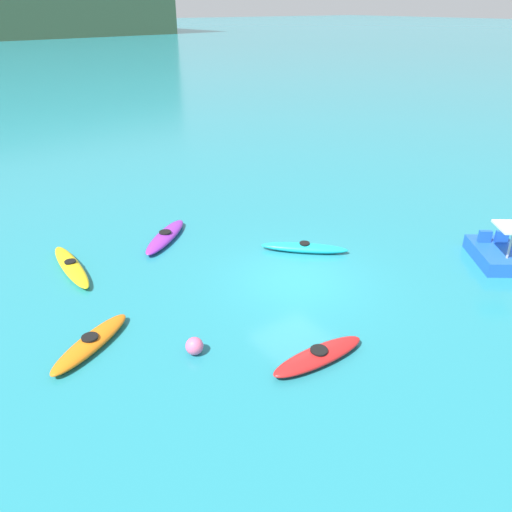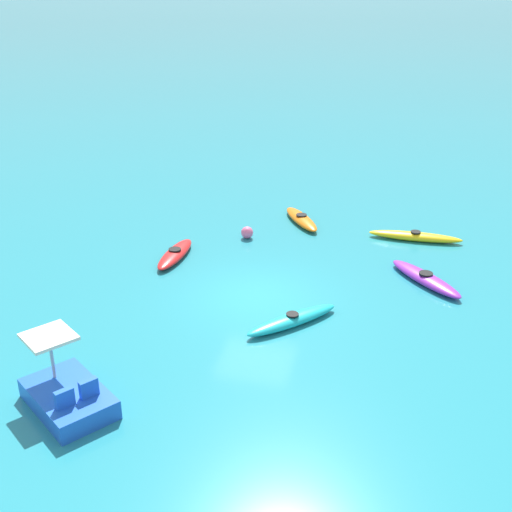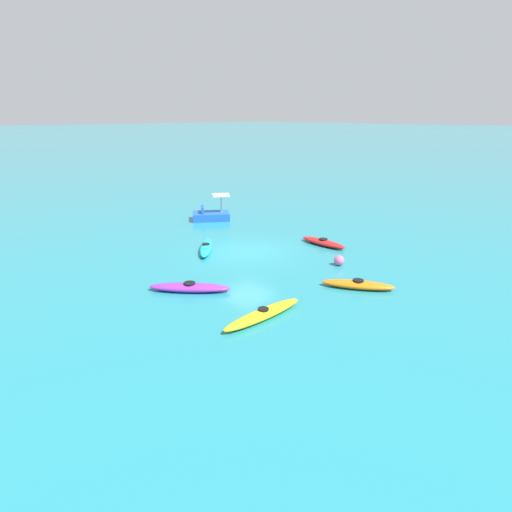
{
  "view_description": "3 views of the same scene",
  "coord_description": "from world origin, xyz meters",
  "px_view_note": "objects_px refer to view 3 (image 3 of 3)",
  "views": [
    {
      "loc": [
        -9.22,
        -10.83,
        8.18
      ],
      "look_at": [
        -0.36,
        1.84,
        0.23
      ],
      "focal_mm": 34.54,
      "sensor_mm": 36.0,
      "label": 1
    },
    {
      "loc": [
        17.72,
        4.2,
        9.55
      ],
      "look_at": [
        -2.17,
        -0.52,
        0.39
      ],
      "focal_mm": 44.66,
      "sensor_mm": 36.0,
      "label": 2
    },
    {
      "loc": [
        -15.15,
        14.53,
        6.67
      ],
      "look_at": [
        -1.65,
        1.03,
        0.34
      ],
      "focal_mm": 29.98,
      "sensor_mm": 36.0,
      "label": 3
    }
  ],
  "objects_px": {
    "kayak_cyan": "(206,247)",
    "kayak_purple": "(190,287)",
    "pedal_boat_blue": "(211,215)",
    "buoy_pink": "(339,260)",
    "kayak_red": "(323,242)",
    "kayak_orange": "(358,285)",
    "kayak_yellow": "(263,314)"
  },
  "relations": [
    {
      "from": "kayak_cyan",
      "to": "kayak_purple",
      "type": "distance_m",
      "value": 5.38
    },
    {
      "from": "pedal_boat_blue",
      "to": "buoy_pink",
      "type": "relative_size",
      "value": 5.96
    },
    {
      "from": "kayak_red",
      "to": "buoy_pink",
      "type": "height_order",
      "value": "buoy_pink"
    },
    {
      "from": "kayak_orange",
      "to": "kayak_yellow",
      "type": "bearing_deg",
      "value": 79.62
    },
    {
      "from": "kayak_orange",
      "to": "kayak_purple",
      "type": "relative_size",
      "value": 0.97
    },
    {
      "from": "kayak_yellow",
      "to": "buoy_pink",
      "type": "relative_size",
      "value": 7.52
    },
    {
      "from": "kayak_red",
      "to": "kayak_cyan",
      "type": "bearing_deg",
      "value": 53.35
    },
    {
      "from": "kayak_orange",
      "to": "buoy_pink",
      "type": "distance_m",
      "value": 2.79
    },
    {
      "from": "kayak_purple",
      "to": "kayak_red",
      "type": "distance_m",
      "value": 8.86
    },
    {
      "from": "kayak_orange",
      "to": "kayak_cyan",
      "type": "bearing_deg",
      "value": 7.8
    },
    {
      "from": "kayak_yellow",
      "to": "pedal_boat_blue",
      "type": "bearing_deg",
      "value": -32.47
    },
    {
      "from": "kayak_purple",
      "to": "buoy_pink",
      "type": "xyz_separation_m",
      "value": [
        -2.42,
        -6.77,
        0.07
      ]
    },
    {
      "from": "kayak_orange",
      "to": "kayak_yellow",
      "type": "relative_size",
      "value": 0.79
    },
    {
      "from": "kayak_purple",
      "to": "pedal_boat_blue",
      "type": "relative_size",
      "value": 1.03
    },
    {
      "from": "kayak_purple",
      "to": "kayak_orange",
      "type": "bearing_deg",
      "value": -132.49
    },
    {
      "from": "kayak_red",
      "to": "pedal_boat_blue",
      "type": "bearing_deg",
      "value": 3.32
    },
    {
      "from": "kayak_red",
      "to": "pedal_boat_blue",
      "type": "distance_m",
      "value": 8.82
    },
    {
      "from": "kayak_orange",
      "to": "pedal_boat_blue",
      "type": "xyz_separation_m",
      "value": [
        13.4,
        -3.37,
        0.17
      ]
    },
    {
      "from": "kayak_cyan",
      "to": "kayak_yellow",
      "type": "xyz_separation_m",
      "value": [
        -7.48,
        3.48,
        -0.0
      ]
    },
    {
      "from": "buoy_pink",
      "to": "kayak_red",
      "type": "bearing_deg",
      "value": -40.49
    },
    {
      "from": "kayak_cyan",
      "to": "buoy_pink",
      "type": "height_order",
      "value": "buoy_pink"
    },
    {
      "from": "pedal_boat_blue",
      "to": "kayak_cyan",
      "type": "bearing_deg",
      "value": 138.36
    },
    {
      "from": "kayak_red",
      "to": "buoy_pink",
      "type": "xyz_separation_m",
      "value": [
        -2.45,
        2.09,
        0.07
      ]
    },
    {
      "from": "kayak_purple",
      "to": "kayak_cyan",
      "type": "bearing_deg",
      "value": -45.56
    },
    {
      "from": "kayak_orange",
      "to": "buoy_pink",
      "type": "bearing_deg",
      "value": -39.81
    },
    {
      "from": "kayak_cyan",
      "to": "kayak_orange",
      "type": "relative_size",
      "value": 0.97
    },
    {
      "from": "kayak_cyan",
      "to": "kayak_red",
      "type": "distance_m",
      "value": 6.25
    },
    {
      "from": "pedal_boat_blue",
      "to": "buoy_pink",
      "type": "xyz_separation_m",
      "value": [
        -11.25,
        1.58,
        -0.1
      ]
    },
    {
      "from": "kayak_purple",
      "to": "pedal_boat_blue",
      "type": "height_order",
      "value": "pedal_boat_blue"
    },
    {
      "from": "kayak_purple",
      "to": "kayak_red",
      "type": "height_order",
      "value": "same"
    },
    {
      "from": "kayak_purple",
      "to": "kayak_red",
      "type": "relative_size",
      "value": 1.03
    },
    {
      "from": "kayak_orange",
      "to": "kayak_purple",
      "type": "xyz_separation_m",
      "value": [
        4.56,
        4.98,
        -0.0
      ]
    }
  ]
}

